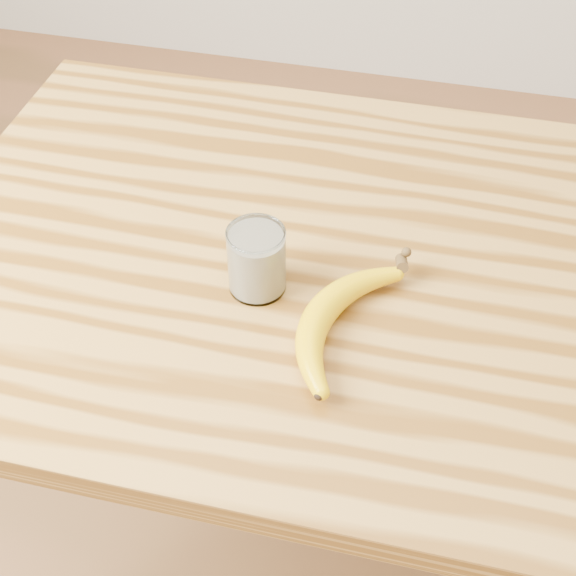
# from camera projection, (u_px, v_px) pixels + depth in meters

# --- Properties ---
(table) EXTENTS (1.20, 0.80, 0.90)m
(table) POSITION_uv_depth(u_px,v_px,m) (345.00, 322.00, 1.18)
(table) COLOR #A37432
(table) RESTS_ON ground
(smoothie_glass) EXTENTS (0.08, 0.08, 0.09)m
(smoothie_glass) POSITION_uv_depth(u_px,v_px,m) (257.00, 261.00, 1.02)
(smoothie_glass) COLOR white
(smoothie_glass) RESTS_ON table
(banana) EXTENTS (0.20, 0.34, 0.04)m
(banana) POSITION_uv_depth(u_px,v_px,m) (320.00, 313.00, 0.99)
(banana) COLOR #E7B403
(banana) RESTS_ON table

